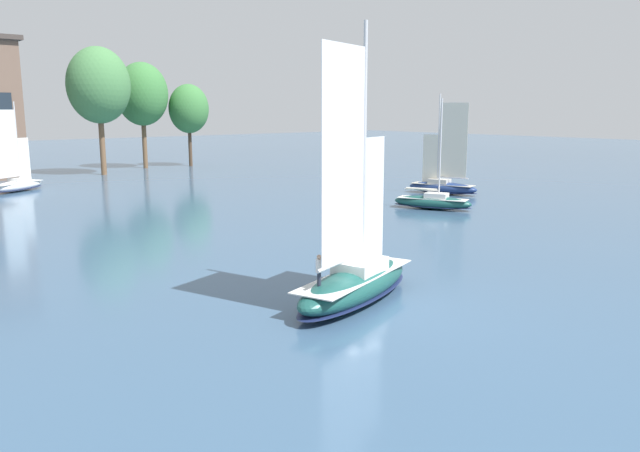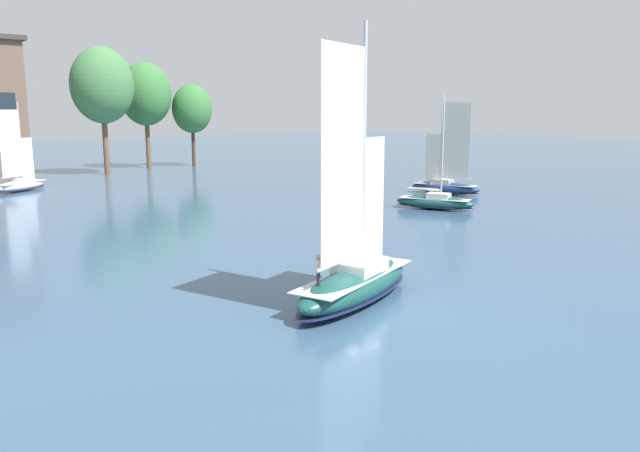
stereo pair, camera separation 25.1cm
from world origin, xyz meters
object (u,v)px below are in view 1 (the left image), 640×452
(tree_shore_left, at_px, (99,86))
(sailboat_moored_mid_channel, at_px, (433,202))
(channel_buoy, at_px, (356,227))
(sailboat_moored_near_marina, at_px, (17,184))
(tree_shore_center, at_px, (189,109))
(tree_shore_right, at_px, (142,94))
(sailboat_moored_outer_mooring, at_px, (442,186))
(sailboat_main, at_px, (356,280))

(tree_shore_left, relative_size, sailboat_moored_mid_channel, 1.74)
(sailboat_moored_mid_channel, bearing_deg, channel_buoy, -162.90)
(tree_shore_left, distance_m, sailboat_moored_near_marina, 24.73)
(tree_shore_center, xyz_separation_m, sailboat_moored_mid_channel, (-5.21, -61.71, -9.64))
(sailboat_moored_near_marina, relative_size, channel_buoy, 6.41)
(sailboat_moored_near_marina, bearing_deg, tree_shore_right, 36.37)
(tree_shore_center, distance_m, sailboat_moored_outer_mooring, 55.78)
(sailboat_moored_mid_channel, distance_m, channel_buoy, 16.46)
(tree_shore_center, relative_size, sailboat_moored_outer_mooring, 1.21)
(channel_buoy, bearing_deg, sailboat_main, -133.42)
(sailboat_moored_mid_channel, bearing_deg, tree_shore_center, 85.17)
(tree_shore_right, xyz_separation_m, sailboat_moored_near_marina, (-26.52, -19.53, -12.00))
(tree_shore_left, xyz_separation_m, channel_buoy, (-2.70, -61.67, -13.32))
(tree_shore_center, bearing_deg, sailboat_main, -112.76)
(sailboat_moored_near_marina, bearing_deg, tree_shore_left, 38.50)
(tree_shore_left, height_order, sailboat_moored_mid_channel, tree_shore_left)
(sailboat_moored_near_marina, height_order, channel_buoy, sailboat_moored_near_marina)
(sailboat_main, xyz_separation_m, sailboat_moored_outer_mooring, (38.50, 25.05, -0.18))
(tree_shore_right, distance_m, sailboat_moored_near_marina, 35.05)
(tree_shore_center, xyz_separation_m, sailboat_main, (-33.47, -79.79, -9.25))
(tree_shore_right, height_order, sailboat_moored_near_marina, tree_shore_right)
(sailboat_main, distance_m, sailboat_moored_mid_channel, 33.55)
(tree_shore_center, distance_m, sailboat_moored_near_marina, 40.17)
(sailboat_moored_mid_channel, bearing_deg, tree_shore_left, 102.92)
(sailboat_moored_near_marina, bearing_deg, sailboat_moored_outer_mooring, -42.84)
(sailboat_main, relative_size, channel_buoy, 8.43)
(sailboat_moored_near_marina, height_order, sailboat_moored_mid_channel, sailboat_moored_mid_channel)
(channel_buoy, bearing_deg, sailboat_moored_mid_channel, 17.10)
(tree_shore_left, bearing_deg, sailboat_moored_outer_mooring, -64.98)
(tree_shore_left, height_order, tree_shore_center, tree_shore_left)
(tree_shore_center, relative_size, channel_buoy, 8.41)
(sailboat_moored_outer_mooring, bearing_deg, tree_shore_left, 115.02)
(tree_shore_right, height_order, channel_buoy, tree_shore_right)
(tree_shore_right, bearing_deg, tree_shore_center, -11.02)
(tree_shore_right, bearing_deg, channel_buoy, -100.64)
(tree_shore_center, height_order, sailboat_moored_near_marina, tree_shore_center)
(sailboat_moored_near_marina, xyz_separation_m, channel_buoy, (13.73, -48.60, -0.23))
(sailboat_moored_outer_mooring, bearing_deg, sailboat_moored_near_marina, 137.16)
(tree_shore_left, relative_size, channel_buoy, 11.32)
(sailboat_moored_outer_mooring, relative_size, channel_buoy, 6.93)
(tree_shore_left, bearing_deg, tree_shore_right, 32.63)
(tree_shore_left, xyz_separation_m, sailboat_moored_mid_channel, (13.03, -56.83, -13.23))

